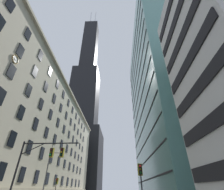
{
  "coord_description": "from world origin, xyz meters",
  "views": [
    {
      "loc": [
        4.39,
        -13.69,
        1.94
      ],
      "look_at": [
        3.2,
        13.99,
        18.96
      ],
      "focal_mm": 24.83,
      "sensor_mm": 36.0,
      "label": 1
    }
  ],
  "objects": [
    {
      "name": "glass_office_midrise",
      "position": [
        18.06,
        28.35,
        27.01
      ],
      "size": [
        14.24,
        41.85,
        54.01
      ],
      "color": "slate",
      "rests_on": "ground"
    },
    {
      "name": "traffic_light_near_right",
      "position": [
        6.38,
        2.76,
        3.35
      ],
      "size": [
        0.4,
        0.63,
        3.98
      ],
      "color": "black",
      "rests_on": "sidewalk_right"
    },
    {
      "name": "traffic_light_far_left",
      "position": [
        -7.39,
        19.06,
        3.12
      ],
      "size": [
        0.4,
        0.63,
        3.71
      ],
      "color": "black",
      "rests_on": "sidewalk_left"
    },
    {
      "name": "traffic_signal_mast",
      "position": [
        -4.52,
        5.08,
        4.97
      ],
      "size": [
        6.93,
        0.63,
        6.86
      ],
      "color": "black",
      "rests_on": "sidewalk_left"
    },
    {
      "name": "station_building",
      "position": [
        -18.68,
        30.06,
        14.78
      ],
      "size": [
        16.03,
        72.13,
        29.61
      ],
      "color": "#B2A88E",
      "rests_on": "ground"
    },
    {
      "name": "dark_skyscraper",
      "position": [
        -21.57,
        89.44,
        51.22
      ],
      "size": [
        29.03,
        29.03,
        179.92
      ],
      "color": "black",
      "rests_on": "ground"
    },
    {
      "name": "street_lamppost",
      "position": [
        -7.8,
        15.36,
        4.71
      ],
      "size": [
        2.2,
        0.32,
        7.69
      ],
      "color": "#47474C",
      "rests_on": "sidewalk_left"
    }
  ]
}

